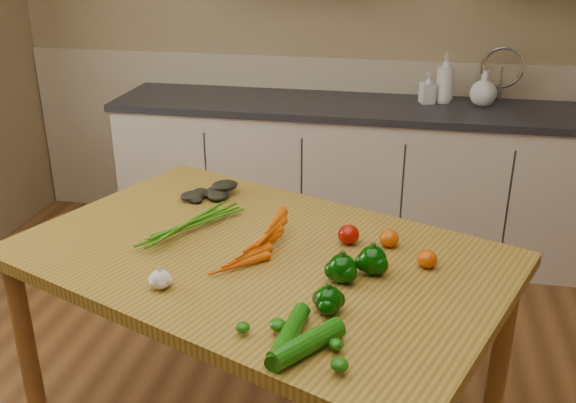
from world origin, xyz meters
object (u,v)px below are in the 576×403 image
(soap_bottle_b, at_px, (428,88))
(pepper_a, at_px, (342,268))
(soap_bottle_a, at_px, (445,78))
(pepper_c, at_px, (328,300))
(zucchini_a, at_px, (307,344))
(garlic_bulb, at_px, (160,279))
(tomato_b, at_px, (389,238))
(pepper_b, at_px, (373,260))
(carrot_bunch, at_px, (237,235))
(soap_bottle_c, at_px, (484,88))
(zucchini_b, at_px, (289,336))
(tomato_c, at_px, (427,259))
(leafy_greens, at_px, (215,186))
(tomato_a, at_px, (349,234))
(table, at_px, (259,277))

(soap_bottle_b, height_order, pepper_a, soap_bottle_b)
(soap_bottle_a, distance_m, soap_bottle_b, 0.11)
(pepper_c, bearing_deg, zucchini_a, -97.98)
(pepper_a, distance_m, zucchini_a, 0.37)
(garlic_bulb, xyz_separation_m, tomato_b, (0.65, 0.40, 0.00))
(pepper_a, bearing_deg, pepper_b, 38.38)
(carrot_bunch, relative_size, pepper_c, 3.68)
(tomato_b, bearing_deg, soap_bottle_c, 76.18)
(pepper_b, xyz_separation_m, pepper_c, (-0.10, -0.25, -0.01))
(tomato_b, bearing_deg, soap_bottle_b, 85.90)
(carrot_bunch, relative_size, zucchini_b, 1.17)
(garlic_bulb, height_order, tomato_c, tomato_c)
(carrot_bunch, bearing_deg, soap_bottle_a, 91.25)
(tomato_b, relative_size, zucchini_b, 0.26)
(pepper_a, xyz_separation_m, zucchini_a, (-0.04, -0.37, -0.02))
(carrot_bunch, distance_m, leafy_greens, 0.42)
(carrot_bunch, relative_size, pepper_b, 3.26)
(tomato_a, bearing_deg, soap_bottle_b, 81.53)
(tomato_b, bearing_deg, pepper_b, -102.44)
(garlic_bulb, bearing_deg, tomato_a, 37.71)
(soap_bottle_a, xyz_separation_m, soap_bottle_b, (-0.09, -0.03, -0.05))
(carrot_bunch, bearing_deg, table, 0.84)
(pepper_b, bearing_deg, tomato_c, 23.03)
(tomato_c, distance_m, zucchini_b, 0.59)
(zucchini_a, bearing_deg, soap_bottle_b, 82.87)
(leafy_greens, height_order, pepper_c, leafy_greens)
(garlic_bulb, distance_m, zucchini_a, 0.53)
(soap_bottle_a, relative_size, leafy_greens, 1.25)
(pepper_c, bearing_deg, tomato_a, 88.70)
(zucchini_b, bearing_deg, carrot_bunch, 118.25)
(garlic_bulb, bearing_deg, soap_bottle_c, 63.43)
(tomato_c, bearing_deg, soap_bottle_c, 80.64)
(table, distance_m, tomato_c, 0.56)
(pepper_c, bearing_deg, tomato_b, 71.69)
(tomato_c, height_order, zucchini_a, tomato_c)
(tomato_b, bearing_deg, table, -163.72)
(zucchini_b, bearing_deg, garlic_bulb, 154.74)
(soap_bottle_c, bearing_deg, garlic_bulb, 105.55)
(pepper_a, relative_size, zucchini_a, 0.39)
(soap_bottle_b, distance_m, tomato_b, 1.75)
(leafy_greens, distance_m, pepper_a, 0.78)
(soap_bottle_b, xyz_separation_m, tomato_b, (-0.13, -1.75, -0.12))
(garlic_bulb, relative_size, tomato_c, 1.05)
(soap_bottle_a, height_order, tomato_a, soap_bottle_a)
(garlic_bulb, xyz_separation_m, pepper_c, (0.50, -0.04, 0.01))
(soap_bottle_a, distance_m, tomato_a, 1.83)
(leafy_greens, relative_size, zucchini_b, 0.90)
(carrot_bunch, height_order, tomato_c, carrot_bunch)
(table, xyz_separation_m, tomato_c, (0.54, -0.00, 0.12))
(pepper_c, bearing_deg, pepper_a, 84.43)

